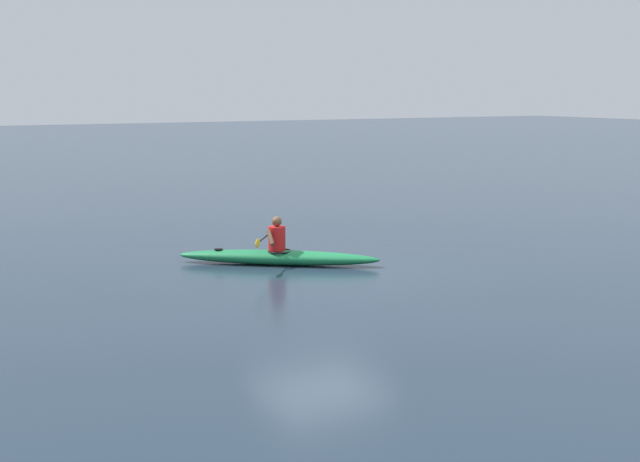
# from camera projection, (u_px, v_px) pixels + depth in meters

# --- Properties ---
(ground_plane) EXTENTS (160.00, 160.00, 0.00)m
(ground_plane) POSITION_uv_depth(u_px,v_px,m) (321.00, 275.00, 17.63)
(ground_plane) COLOR #1E2D3D
(kayak) EXTENTS (3.79, 3.08, 0.31)m
(kayak) POSITION_uv_depth(u_px,v_px,m) (278.00, 257.00, 18.65)
(kayak) COLOR #19723F
(kayak) RESTS_ON ground
(kayaker) EXTENTS (1.50, 1.95, 0.72)m
(kayaker) POSITION_uv_depth(u_px,v_px,m) (276.00, 236.00, 18.58)
(kayaker) COLOR red
(kayaker) RESTS_ON kayak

